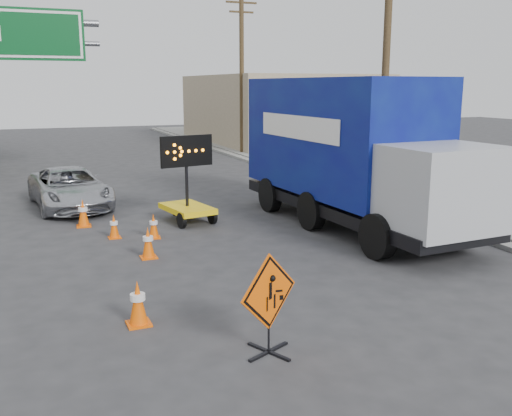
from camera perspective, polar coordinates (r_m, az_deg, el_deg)
ground at (r=8.79m, az=5.27°, el=-14.58°), size 100.00×100.00×0.00m
curb_right at (r=24.80m, az=4.24°, el=3.14°), size 0.40×60.00×0.12m
sidewalk_right at (r=25.88m, az=8.82°, el=3.44°), size 4.00×60.00×0.15m
building_right_far at (r=40.57m, az=2.26°, el=9.86°), size 10.00×14.00×4.60m
utility_pole_near at (r=20.58m, az=12.86°, el=13.94°), size 1.80×0.26×9.00m
utility_pole_far at (r=33.08m, az=-1.44°, el=13.47°), size 1.80×0.26×9.00m
construction_sign at (r=8.54m, az=1.30°, el=-9.30°), size 1.08×0.78×1.56m
arrow_board at (r=16.83m, az=-6.90°, el=0.55°), size 1.60×1.96×2.55m
pickup_truck at (r=19.65m, az=-18.14°, el=1.91°), size 2.63×4.88×1.30m
box_truck at (r=16.29m, az=9.50°, el=4.72°), size 3.13×8.85×4.15m
cone_a at (r=9.86m, az=-11.73°, el=-9.27°), size 0.40×0.40×0.78m
cone_b at (r=13.50m, az=-10.74°, el=-3.41°), size 0.38×0.38×0.74m
cone_c at (r=15.22m, az=-10.20°, el=-1.77°), size 0.38×0.38×0.66m
cone_d at (r=15.45m, az=-14.01°, el=-1.78°), size 0.32×0.32×0.64m
cone_e at (r=16.92m, az=-16.91°, el=-0.48°), size 0.43×0.43×0.79m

